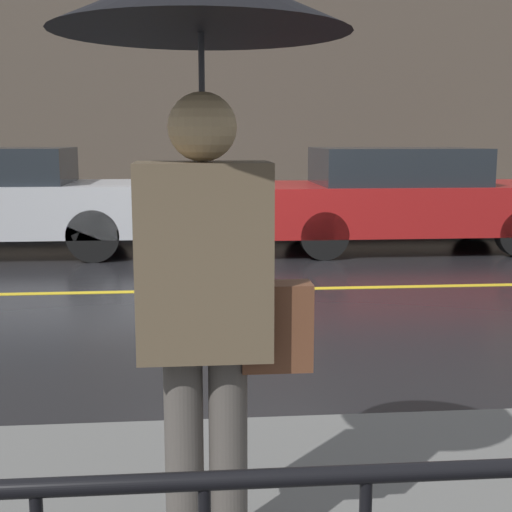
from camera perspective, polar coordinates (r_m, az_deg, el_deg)
ground_plane at (r=7.92m, az=-1.59°, el=-2.74°), size 80.00×80.00×0.00m
sidewalk_far at (r=12.81m, az=-2.95°, el=2.34°), size 28.00×2.00×0.15m
lane_marking at (r=7.92m, az=-1.59°, el=-2.71°), size 25.20×0.12×0.01m
building_storefront at (r=13.90m, az=-3.23°, el=13.85°), size 28.00×0.30×5.45m
pedestrian at (r=2.34m, az=-4.16°, el=10.69°), size 0.96×0.96×2.08m
car_red at (r=10.94m, az=11.70°, el=4.61°), size 4.52×1.91×1.51m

